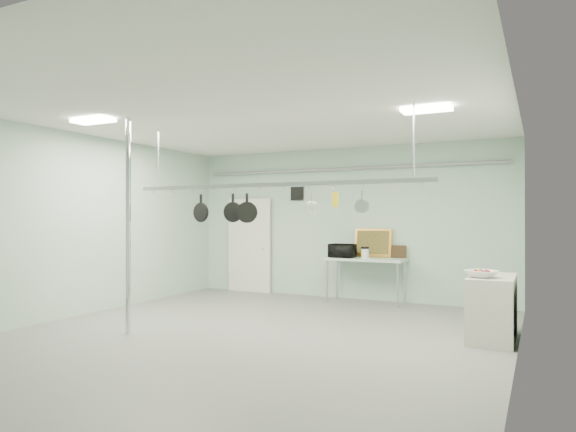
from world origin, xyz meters
The scene contains 25 objects.
floor centered at (0.00, 0.00, 0.00)m, with size 8.00×8.00×0.00m, color gray.
ceiling centered at (0.00, 0.00, 3.19)m, with size 7.00×8.00×0.02m, color silver.
back_wall centered at (0.00, 3.99, 1.60)m, with size 7.00×0.02×3.20m, color #ABCDBB.
right_wall centered at (3.49, 0.00, 1.60)m, with size 0.02×8.00×3.20m, color #ABCDBB.
door centered at (-2.30, 3.94, 1.05)m, with size 1.10×0.10×2.20m, color silver.
wall_vent centered at (-1.10, 3.97, 2.25)m, with size 0.30×0.04×0.30m, color black.
conduit_pipe centered at (0.00, 3.90, 2.75)m, with size 0.07×0.07×6.60m, color gray.
chrome_pole centered at (-1.70, -0.60, 1.60)m, with size 0.08×0.08×3.20m, color silver.
prep_table centered at (0.60, 3.60, 0.83)m, with size 1.60×0.70×0.91m.
side_cabinet centered at (3.15, 1.40, 0.45)m, with size 0.60×1.20×0.90m, color beige.
pot_rack centered at (0.20, 0.30, 2.23)m, with size 4.80×0.06×1.00m.
light_panel_left centered at (-2.20, -0.80, 3.16)m, with size 0.65×0.30×0.05m, color white.
light_panel_right centered at (2.40, 0.60, 3.16)m, with size 0.65×0.30×0.05m, color white.
microwave centered at (0.15, 3.49, 1.04)m, with size 0.50×0.34×0.28m, color black.
coffee_canister centered at (0.62, 3.48, 1.00)m, with size 0.15×0.15×0.19m, color silver.
painting_large centered at (0.66, 3.90, 1.20)m, with size 0.78×0.05×0.58m, color gold.
painting_small centered at (1.19, 3.90, 1.03)m, with size 0.30×0.04×0.25m, color #301F11.
fruit_bowl centered at (3.04, 1.11, 0.95)m, with size 0.41×0.41×0.10m, color silver.
skillet_left centered at (-1.04, 0.30, 1.87)m, with size 0.31×0.06×0.43m, color black, non-canonical shape.
skillet_mid centered at (-0.45, 0.30, 1.87)m, with size 0.31×0.06×0.43m, color black, non-canonical shape.
skillet_right centered at (-0.20, 0.30, 1.87)m, with size 0.31×0.06×0.44m, color black, non-canonical shape.
whisk centered at (0.86, 0.30, 1.93)m, with size 0.18×0.18×0.32m, color silver, non-canonical shape.
grater centered at (1.21, 0.30, 1.97)m, with size 0.09×0.02×0.23m, color orange, non-canonical shape.
saucepan centered at (1.60, 0.30, 1.93)m, with size 0.18×0.10×0.31m, color silver, non-canonical shape.
fruit_cluster centered at (3.04, 1.11, 0.99)m, with size 0.24×0.24×0.09m, color #9C100E, non-canonical shape.
Camera 1 is at (3.77, -6.33, 1.72)m, focal length 32.00 mm.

